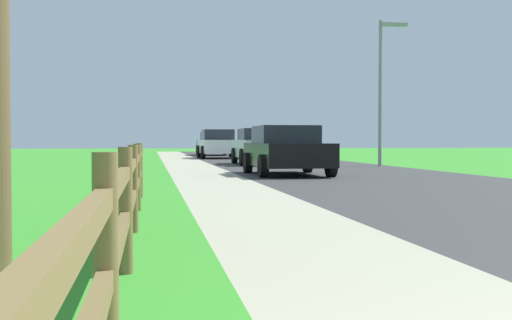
{
  "coord_description": "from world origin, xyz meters",
  "views": [
    {
      "loc": [
        -2.57,
        -1.03,
        1.03
      ],
      "look_at": [
        -0.92,
        9.29,
        0.72
      ],
      "focal_mm": 46.38,
      "sensor_mm": 36.0,
      "label": 1
    }
  ],
  "objects_px": {
    "parked_car_silver": "(260,146)",
    "parked_car_blue": "(214,143)",
    "parked_car_white": "(218,144)",
    "parked_suv_black": "(287,150)",
    "street_lamp": "(383,79)"
  },
  "relations": [
    {
      "from": "parked_car_silver",
      "to": "parked_car_blue",
      "type": "bearing_deg",
      "value": 90.91
    },
    {
      "from": "parked_car_blue",
      "to": "parked_car_white",
      "type": "bearing_deg",
      "value": -93.94
    },
    {
      "from": "parked_suv_black",
      "to": "parked_car_white",
      "type": "bearing_deg",
      "value": 90.59
    },
    {
      "from": "street_lamp",
      "to": "parked_car_blue",
      "type": "bearing_deg",
      "value": 103.2
    },
    {
      "from": "parked_car_silver",
      "to": "parked_suv_black",
      "type": "bearing_deg",
      "value": -94.24
    },
    {
      "from": "parked_car_silver",
      "to": "street_lamp",
      "type": "height_order",
      "value": "street_lamp"
    },
    {
      "from": "parked_car_silver",
      "to": "street_lamp",
      "type": "bearing_deg",
      "value": -30.27
    },
    {
      "from": "parked_car_silver",
      "to": "parked_car_blue",
      "type": "distance_m",
      "value": 17.81
    },
    {
      "from": "parked_car_silver",
      "to": "street_lamp",
      "type": "xyz_separation_m",
      "value": [
        4.51,
        -2.63,
        2.69
      ]
    },
    {
      "from": "parked_suv_black",
      "to": "parked_car_blue",
      "type": "height_order",
      "value": "parked_car_blue"
    },
    {
      "from": "parked_car_silver",
      "to": "parked_car_white",
      "type": "distance_m",
      "value": 10.08
    },
    {
      "from": "parked_suv_black",
      "to": "parked_car_blue",
      "type": "xyz_separation_m",
      "value": [
        0.35,
        26.3,
        0.08
      ]
    },
    {
      "from": "parked_car_silver",
      "to": "parked_car_white",
      "type": "xyz_separation_m",
      "value": [
        -0.82,
        10.05,
        0.02
      ]
    },
    {
      "from": "parked_car_silver",
      "to": "street_lamp",
      "type": "distance_m",
      "value": 5.87
    },
    {
      "from": "parked_suv_black",
      "to": "parked_car_white",
      "type": "distance_m",
      "value": 18.55
    }
  ]
}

